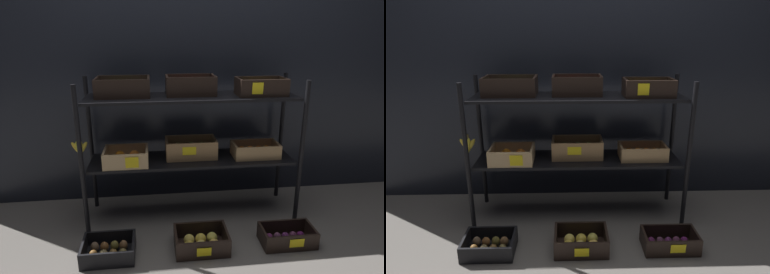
# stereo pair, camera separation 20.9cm
# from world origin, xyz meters

# --- Properties ---
(ground_plane) EXTENTS (10.00, 10.00, 0.00)m
(ground_plane) POSITION_xyz_m (0.00, 0.00, 0.00)
(ground_plane) COLOR #605B56
(storefront_wall) EXTENTS (3.93, 0.12, 1.92)m
(storefront_wall) POSITION_xyz_m (0.00, 0.40, 0.96)
(storefront_wall) COLOR black
(storefront_wall) RESTS_ON ground_plane
(display_rack) EXTENTS (1.66, 0.43, 1.08)m
(display_rack) POSITION_xyz_m (-0.01, 0.00, 0.72)
(display_rack) COLOR black
(display_rack) RESTS_ON ground_plane
(crate_ground_kiwi) EXTENTS (0.33, 0.25, 0.11)m
(crate_ground_kiwi) POSITION_xyz_m (-0.59, -0.47, 0.04)
(crate_ground_kiwi) COLOR black
(crate_ground_kiwi) RESTS_ON ground_plane
(crate_ground_apple_gold) EXTENTS (0.35, 0.26, 0.13)m
(crate_ground_apple_gold) POSITION_xyz_m (0.01, -0.46, 0.05)
(crate_ground_apple_gold) COLOR black
(crate_ground_apple_gold) RESTS_ON ground_plane
(crate_ground_plum) EXTENTS (0.36, 0.21, 0.12)m
(crate_ground_plum) POSITION_xyz_m (0.59, -0.48, 0.04)
(crate_ground_plum) COLOR black
(crate_ground_plum) RESTS_ON ground_plane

